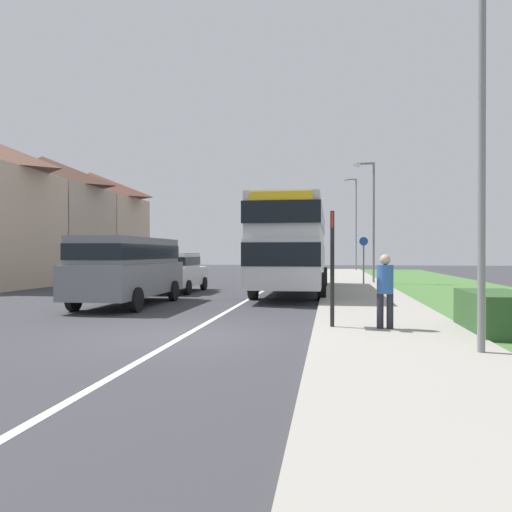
{
  "coord_description": "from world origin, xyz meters",
  "views": [
    {
      "loc": [
        2.96,
        -9.85,
        1.7
      ],
      "look_at": [
        0.56,
        6.17,
        1.6
      ],
      "focal_mm": 34.95,
      "sensor_mm": 36.0,
      "label": 1
    }
  ],
  "objects_px": {
    "double_decker_bus": "(293,242)",
    "parked_van_grey": "(128,265)",
    "street_lamp_near": "(475,94)",
    "street_lamp_far": "(355,219)",
    "cycle_route_sign": "(364,258)",
    "parked_car_white": "(177,271)",
    "bus_stop_sign": "(332,260)",
    "street_lamp_mid": "(371,214)",
    "pedestrian_at_stop": "(385,288)"
  },
  "relations": [
    {
      "from": "parked_van_grey",
      "to": "bus_stop_sign",
      "type": "bearing_deg",
      "value": -34.64
    },
    {
      "from": "parked_van_grey",
      "to": "pedestrian_at_stop",
      "type": "relative_size",
      "value": 3.31
    },
    {
      "from": "street_lamp_near",
      "to": "street_lamp_far",
      "type": "xyz_separation_m",
      "value": [
        -0.02,
        38.07,
        0.57
      ]
    },
    {
      "from": "double_decker_bus",
      "to": "street_lamp_near",
      "type": "xyz_separation_m",
      "value": [
        3.82,
        -12.72,
        2.09
      ]
    },
    {
      "from": "cycle_route_sign",
      "to": "street_lamp_mid",
      "type": "xyz_separation_m",
      "value": [
        0.49,
        1.2,
        2.38
      ]
    },
    {
      "from": "double_decker_bus",
      "to": "pedestrian_at_stop",
      "type": "xyz_separation_m",
      "value": [
        2.68,
        -10.41,
        -1.17
      ]
    },
    {
      "from": "parked_van_grey",
      "to": "street_lamp_mid",
      "type": "height_order",
      "value": "street_lamp_mid"
    },
    {
      "from": "bus_stop_sign",
      "to": "street_lamp_near",
      "type": "bearing_deg",
      "value": -47.47
    },
    {
      "from": "bus_stop_sign",
      "to": "pedestrian_at_stop",
      "type": "bearing_deg",
      "value": -6.6
    },
    {
      "from": "cycle_route_sign",
      "to": "parked_van_grey",
      "type": "bearing_deg",
      "value": -126.89
    },
    {
      "from": "pedestrian_at_stop",
      "to": "street_lamp_near",
      "type": "relative_size",
      "value": 0.23
    },
    {
      "from": "pedestrian_at_stop",
      "to": "double_decker_bus",
      "type": "bearing_deg",
      "value": 104.43
    },
    {
      "from": "street_lamp_near",
      "to": "street_lamp_mid",
      "type": "relative_size",
      "value": 1.12
    },
    {
      "from": "street_lamp_far",
      "to": "double_decker_bus",
      "type": "bearing_deg",
      "value": -98.51
    },
    {
      "from": "parked_van_grey",
      "to": "pedestrian_at_stop",
      "type": "bearing_deg",
      "value": -31.3
    },
    {
      "from": "parked_car_white",
      "to": "bus_stop_sign",
      "type": "distance_m",
      "value": 11.94
    },
    {
      "from": "pedestrian_at_stop",
      "to": "street_lamp_mid",
      "type": "distance_m",
      "value": 16.94
    },
    {
      "from": "bus_stop_sign",
      "to": "street_lamp_mid",
      "type": "height_order",
      "value": "street_lamp_mid"
    },
    {
      "from": "double_decker_bus",
      "to": "parked_van_grey",
      "type": "height_order",
      "value": "double_decker_bus"
    },
    {
      "from": "double_decker_bus",
      "to": "street_lamp_near",
      "type": "height_order",
      "value": "street_lamp_near"
    },
    {
      "from": "double_decker_bus",
      "to": "street_lamp_far",
      "type": "distance_m",
      "value": 25.77
    },
    {
      "from": "pedestrian_at_stop",
      "to": "parked_car_white",
      "type": "bearing_deg",
      "value": 127.39
    },
    {
      "from": "pedestrian_at_stop",
      "to": "street_lamp_far",
      "type": "height_order",
      "value": "street_lamp_far"
    },
    {
      "from": "double_decker_bus",
      "to": "cycle_route_sign",
      "type": "relative_size",
      "value": 4.39
    },
    {
      "from": "street_lamp_near",
      "to": "double_decker_bus",
      "type": "bearing_deg",
      "value": 106.72
    },
    {
      "from": "parked_van_grey",
      "to": "street_lamp_near",
      "type": "relative_size",
      "value": 0.75
    },
    {
      "from": "street_lamp_mid",
      "to": "street_lamp_far",
      "type": "bearing_deg",
      "value": 89.82
    },
    {
      "from": "street_lamp_near",
      "to": "street_lamp_mid",
      "type": "height_order",
      "value": "street_lamp_near"
    },
    {
      "from": "double_decker_bus",
      "to": "parked_car_white",
      "type": "xyz_separation_m",
      "value": [
        -5.01,
        -0.35,
        -1.21
      ]
    },
    {
      "from": "bus_stop_sign",
      "to": "cycle_route_sign",
      "type": "bearing_deg",
      "value": 83.83
    },
    {
      "from": "double_decker_bus",
      "to": "street_lamp_mid",
      "type": "height_order",
      "value": "street_lamp_mid"
    },
    {
      "from": "bus_stop_sign",
      "to": "street_lamp_near",
      "type": "relative_size",
      "value": 0.35
    },
    {
      "from": "double_decker_bus",
      "to": "street_lamp_mid",
      "type": "bearing_deg",
      "value": 59.16
    },
    {
      "from": "bus_stop_sign",
      "to": "street_lamp_mid",
      "type": "relative_size",
      "value": 0.4
    },
    {
      "from": "cycle_route_sign",
      "to": "street_lamp_near",
      "type": "bearing_deg",
      "value": -88.15
    },
    {
      "from": "street_lamp_far",
      "to": "street_lamp_mid",
      "type": "bearing_deg",
      "value": -90.18
    },
    {
      "from": "cycle_route_sign",
      "to": "street_lamp_near",
      "type": "xyz_separation_m",
      "value": [
        0.57,
        -17.77,
        2.8
      ]
    },
    {
      "from": "parked_van_grey",
      "to": "street_lamp_near",
      "type": "xyz_separation_m",
      "value": [
        8.72,
        -6.92,
        2.93
      ]
    },
    {
      "from": "parked_car_white",
      "to": "street_lamp_near",
      "type": "height_order",
      "value": "street_lamp_near"
    },
    {
      "from": "cycle_route_sign",
      "to": "street_lamp_far",
      "type": "relative_size",
      "value": 0.3
    },
    {
      "from": "parked_van_grey",
      "to": "cycle_route_sign",
      "type": "height_order",
      "value": "cycle_route_sign"
    },
    {
      "from": "double_decker_bus",
      "to": "parked_van_grey",
      "type": "distance_m",
      "value": 7.64
    },
    {
      "from": "pedestrian_at_stop",
      "to": "cycle_route_sign",
      "type": "distance_m",
      "value": 15.48
    },
    {
      "from": "bus_stop_sign",
      "to": "street_lamp_near",
      "type": "xyz_separation_m",
      "value": [
        2.23,
        -2.43,
        2.69
      ]
    },
    {
      "from": "pedestrian_at_stop",
      "to": "street_lamp_near",
      "type": "xyz_separation_m",
      "value": [
        1.14,
        -2.31,
        3.26
      ]
    },
    {
      "from": "double_decker_bus",
      "to": "street_lamp_near",
      "type": "bearing_deg",
      "value": -73.28
    },
    {
      "from": "street_lamp_far",
      "to": "street_lamp_near",
      "type": "bearing_deg",
      "value": -89.96
    },
    {
      "from": "parked_car_white",
      "to": "double_decker_bus",
      "type": "bearing_deg",
      "value": 3.98
    },
    {
      "from": "street_lamp_mid",
      "to": "double_decker_bus",
      "type": "bearing_deg",
      "value": -120.84
    },
    {
      "from": "double_decker_bus",
      "to": "bus_stop_sign",
      "type": "height_order",
      "value": "double_decker_bus"
    }
  ]
}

